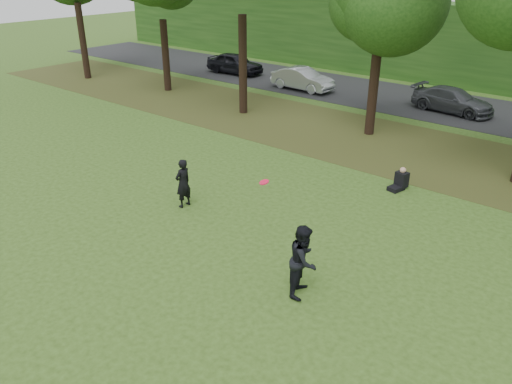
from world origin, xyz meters
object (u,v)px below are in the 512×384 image
seated_person (400,181)px  player_right (304,260)px  player_left (183,183)px  frisbee (264,182)px

seated_person → player_right: bearing=-70.7°
player_left → frisbee: frisbee is taller
player_right → frisbee: 2.54m
seated_person → player_left: bearing=-117.2°
player_right → seated_person: size_ratio=2.29×
seated_person → frisbee: bearing=-87.6°
player_left → frisbee: size_ratio=5.08×
player_right → frisbee: (-2.02, 0.96, 1.19)m
player_right → seated_person: bearing=-11.6°
player_left → frisbee: 4.07m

